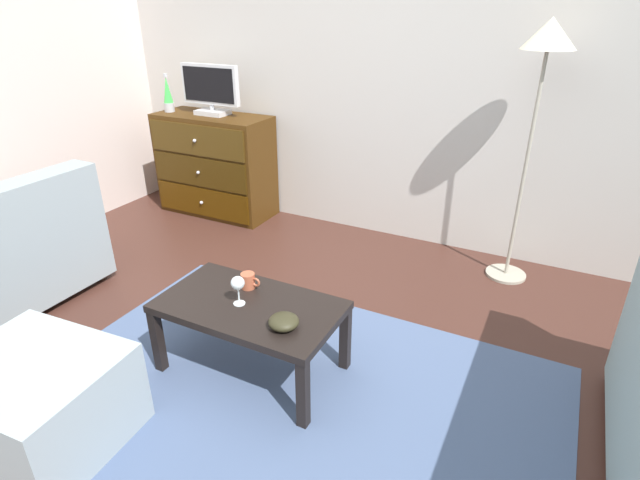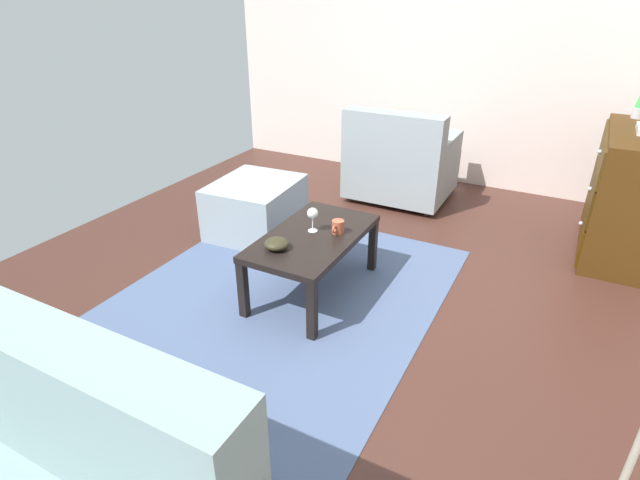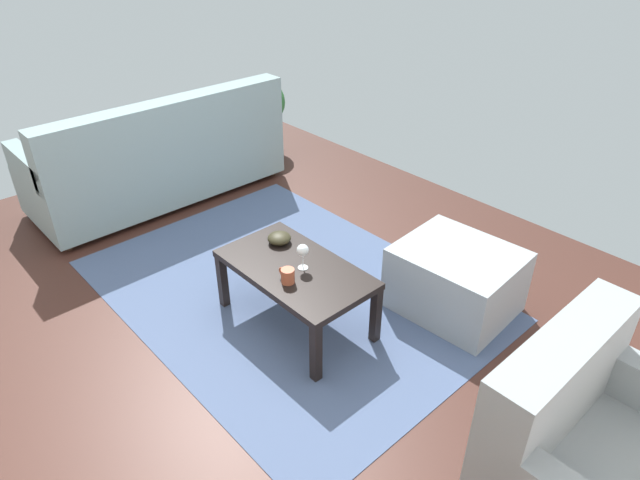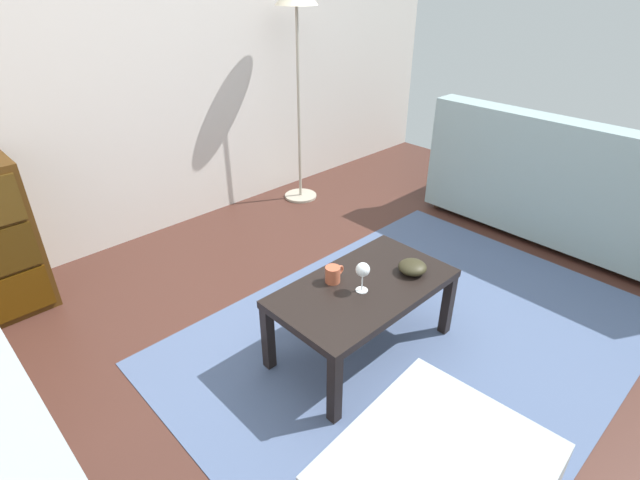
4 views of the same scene
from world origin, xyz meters
name	(u,v)px [view 1 (image 1 of 4)]	position (x,y,z in m)	size (l,w,h in m)	color
ground_plane	(272,371)	(0.00, 0.00, -0.03)	(5.75, 4.47, 0.05)	#41241D
wall_accent_rear	(406,77)	(0.00, 2.00, 1.29)	(5.75, 0.12, 2.57)	beige
area_rug	(285,403)	(0.20, -0.20, 0.00)	(2.60, 1.90, 0.01)	#47587A
dresser	(215,165)	(-1.64, 1.69, 0.45)	(1.05, 0.49, 0.90)	#40260B
tv	(210,89)	(-1.64, 1.71, 1.12)	(0.57, 0.18, 0.42)	silver
lava_lamp	(168,95)	(-2.07, 1.64, 1.05)	(0.09, 0.09, 0.33)	#B7B7BC
coffee_table	(250,312)	(-0.09, -0.04, 0.36)	(0.93, 0.52, 0.41)	black
wine_glass	(238,284)	(-0.13, -0.07, 0.53)	(0.07, 0.07, 0.16)	silver
mug	(248,281)	(-0.18, 0.09, 0.45)	(0.11, 0.08, 0.08)	#A95237
bowl_decorative	(284,322)	(0.17, -0.14, 0.44)	(0.15, 0.15, 0.07)	#2D2A19
armchair	(18,249)	(-1.87, -0.10, 0.34)	(0.80, 0.88, 0.85)	#332319
ottoman	(39,402)	(-0.65, -0.87, 0.21)	(0.70, 0.60, 0.42)	#939FA5
standing_lamp	(545,61)	(0.97, 1.64, 1.47)	(0.32, 0.32, 1.72)	#A59E8C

